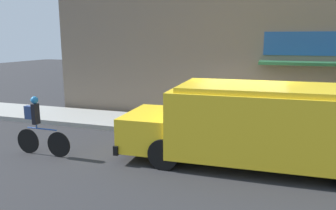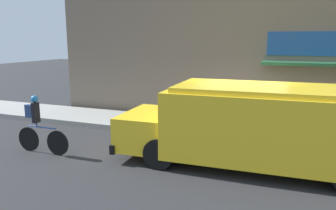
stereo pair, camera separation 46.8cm
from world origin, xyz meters
TOP-DOWN VIEW (x-y plane):
  - ground_plane at (0.00, 0.00)m, footprint 70.00×70.00m
  - sidewalk at (0.00, 1.13)m, footprint 28.00×2.26m
  - storefront at (0.11, 2.58)m, footprint 16.16×1.12m
  - school_bus at (0.81, -1.56)m, footprint 6.86×2.80m
  - cyclist at (-5.12, -2.74)m, footprint 1.70×0.20m
  - trash_bin at (-0.02, 1.81)m, footprint 0.49×0.49m

SIDE VIEW (x-z plane):
  - ground_plane at x=0.00m, z-range 0.00..0.00m
  - sidewalk at x=0.00m, z-range 0.00..0.17m
  - trash_bin at x=-0.02m, z-range 0.17..0.92m
  - cyclist at x=-5.12m, z-range -0.05..1.58m
  - school_bus at x=0.81m, z-range 0.06..2.09m
  - storefront at x=0.11m, z-range 0.01..4.83m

